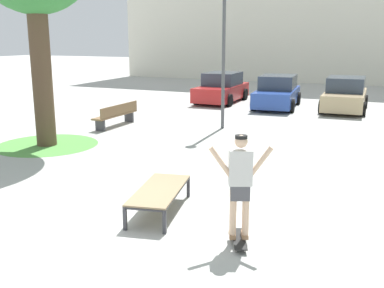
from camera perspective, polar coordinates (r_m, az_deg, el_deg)
ground_plane at (r=8.57m, az=-8.01°, el=-8.88°), size 120.00×120.00×0.00m
skate_box at (r=8.50m, az=-4.15°, el=-5.99°), size 1.14×2.02×0.46m
skateboard at (r=7.39m, az=5.93°, el=-11.92°), size 0.51×0.81×0.09m
skater at (r=7.03m, az=6.13°, el=-4.55°), size 0.94×0.48×1.69m
grass_patch_near_left at (r=14.55m, az=-17.90°, el=-0.09°), size 3.09×3.09×0.01m
car_red at (r=23.18m, az=3.80°, el=7.04°), size 1.99×4.24×1.50m
car_blue at (r=21.72m, az=10.76°, el=6.41°), size 2.20×4.34×1.50m
car_tan at (r=21.54m, az=18.84°, el=5.88°), size 2.02×4.25×1.50m
park_bench at (r=16.92m, az=-9.57°, el=3.72°), size 0.44×2.40×0.83m
light_post at (r=16.16m, az=4.10°, el=15.45°), size 0.36×0.36×5.83m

